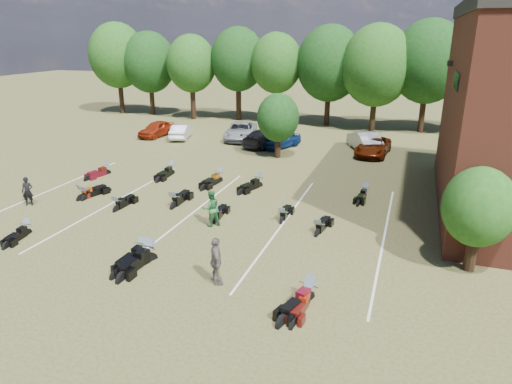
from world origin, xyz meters
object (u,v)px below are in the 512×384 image
at_px(car_4, 281,140).
at_px(motorcycle_14, 107,174).
at_px(person_grey, 216,261).
at_px(motorcycle_3, 142,255).
at_px(person_black, 28,191).
at_px(motorcycle_0, 27,235).
at_px(motorcycle_7, 85,200).
at_px(person_green, 211,208).
at_px(car_0, 157,129).

relative_size(car_4, motorcycle_14, 1.75).
relative_size(person_grey, motorcycle_3, 0.95).
height_order(person_black, motorcycle_0, person_black).
bearing_deg(motorcycle_0, person_black, 123.43).
distance_m(motorcycle_7, motorcycle_14, 5.06).
bearing_deg(person_black, motorcycle_0, -75.80).
bearing_deg(motorcycle_7, motorcycle_0, 95.91).
relative_size(motorcycle_7, motorcycle_14, 0.93).
bearing_deg(person_green, motorcycle_14, -68.98).
xyz_separation_m(car_0, car_4, (12.18, -0.38, -0.05)).
distance_m(car_0, motorcycle_7, 17.09).
bearing_deg(motorcycle_7, car_4, -115.20).
distance_m(car_4, person_black, 20.16).
bearing_deg(motorcycle_0, motorcycle_3, -9.48).
xyz_separation_m(car_0, person_green, (13.48, -17.37, 0.22)).
height_order(person_green, person_grey, person_grey).
bearing_deg(motorcycle_0, car_4, 63.03).
distance_m(person_black, motorcycle_0, 4.36).
bearing_deg(motorcycle_7, person_grey, 150.30).
xyz_separation_m(car_4, motorcycle_3, (-0.28, -20.91, -0.66)).
bearing_deg(person_green, car_0, -92.58).
height_order(car_4, person_green, person_green).
relative_size(car_0, motorcycle_14, 1.87).
height_order(person_black, motorcycle_3, person_black).
xyz_separation_m(car_0, motorcycle_14, (3.02, -11.67, -0.71)).
relative_size(person_green, motorcycle_3, 0.92).
bearing_deg(motorcycle_3, motorcycle_7, 145.30).
height_order(motorcycle_3, motorcycle_7, motorcycle_7).
height_order(motorcycle_3, motorcycle_14, motorcycle_14).
distance_m(motorcycle_3, motorcycle_7, 8.53).
distance_m(car_0, person_grey, 27.56).
relative_size(motorcycle_3, motorcycle_7, 0.98).
xyz_separation_m(person_green, motorcycle_3, (-1.58, -3.92, -0.93)).
bearing_deg(person_black, motorcycle_7, 8.96).
bearing_deg(person_grey, car_0, 1.90).
bearing_deg(car_4, car_0, -157.80).
bearing_deg(motorcycle_7, person_green, 172.30).
relative_size(car_0, person_grey, 2.15).
xyz_separation_m(motorcycle_7, motorcycle_14, (-1.93, 4.67, 0.00)).
bearing_deg(car_0, motorcycle_14, -69.83).
bearing_deg(person_black, car_4, 33.15).
bearing_deg(person_grey, person_green, -7.13).
distance_m(person_black, person_grey, 14.05).
bearing_deg(car_0, person_black, -76.10).
relative_size(motorcycle_0, motorcycle_7, 0.98).
height_order(person_grey, motorcycle_3, person_grey).
relative_size(motorcycle_0, motorcycle_14, 0.90).
xyz_separation_m(person_black, motorcycle_3, (9.28, -3.16, -0.82)).
relative_size(car_4, person_grey, 2.01).
relative_size(car_0, person_black, 2.53).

